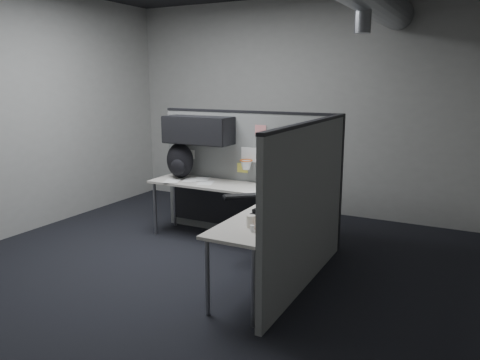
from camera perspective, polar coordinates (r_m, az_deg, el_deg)
The scene contains 12 objects.
room at distance 4.44m, azimuth 1.02°, elevation 13.27°, with size 5.62×5.62×3.22m.
partition_back at distance 5.99m, azimuth -0.72°, elevation 2.42°, with size 2.44×0.42×1.63m.
partition_right at distance 4.59m, azimuth 8.26°, elevation -3.03°, with size 0.07×2.23×1.63m.
desk at distance 5.43m, azimuth 0.36°, elevation -2.74°, with size 2.31×2.11×0.73m.
monitor at distance 5.39m, azimuth 7.02°, elevation 1.08°, with size 0.60×0.60×0.49m.
keyboard at distance 5.16m, azimuth 0.23°, elevation -2.01°, with size 0.41×0.38×0.04m.
mouse at distance 4.85m, azimuth 3.73°, elevation -2.99°, with size 0.24×0.25×0.04m.
phone at distance 4.39m, azimuth 3.12°, elevation -4.24°, with size 0.24×0.26×0.11m.
bottles at distance 4.04m, azimuth 2.33°, elevation -5.85°, with size 0.12×0.17×0.08m.
cup at distance 4.14m, azimuth 1.34°, elevation -5.06°, with size 0.08×0.08×0.11m, color silver.
papers at distance 6.04m, azimuth -5.81°, elevation -0.09°, with size 0.69×0.56×0.01m.
backpack at distance 6.21m, azimuth -7.35°, elevation 2.30°, with size 0.40×0.36×0.47m.
Camera 1 is at (2.53, -3.98, 2.01)m, focal length 35.00 mm.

